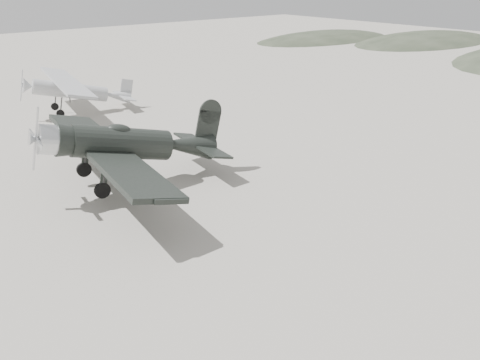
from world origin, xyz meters
The scene contains 5 objects.
ground centered at (0.00, 0.00, 0.00)m, with size 160.00×160.00×0.00m, color gray.
hill_east_north centered at (60.00, 28.00, 0.00)m, with size 36.00×18.00×6.00m, color #2E3627.
hill_northeast centered at (50.00, 40.00, 0.00)m, with size 32.00×16.00×5.20m, color #2E3627.
lowwing_monoplane centered at (-0.82, 7.64, 2.17)m, with size 9.11×12.75×4.10m.
highwing_monoplane centered at (2.09, 21.97, 1.95)m, with size 7.87×11.04×3.11m.
Camera 1 is at (-10.01, -11.76, 9.50)m, focal length 35.00 mm.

